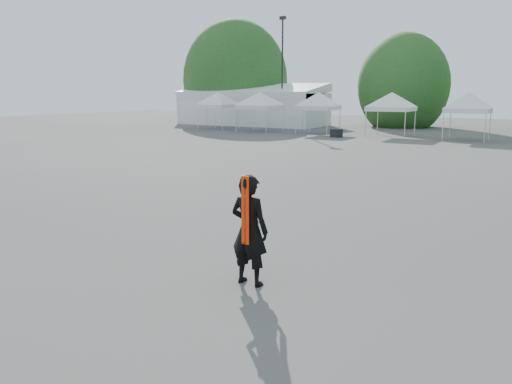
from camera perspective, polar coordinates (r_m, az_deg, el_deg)
The scene contains 12 objects.
ground at distance 11.12m, azimuth 2.49°, elevation -6.28°, with size 120.00×120.00×0.00m, color #474442.
marquee at distance 51.94m, azimuth -0.46°, elevation 9.86°, with size 15.00×6.25×4.23m.
light_pole_west at distance 49.12m, azimuth 3.02°, elevation 14.19°, with size 0.60×0.25×10.30m.
tree_far_w at distance 56.60m, azimuth -2.38°, elevation 12.58°, with size 4.80×4.80×7.30m.
tree_mid_w at distance 51.02m, azimuth 16.47°, elevation 11.58°, with size 4.16×4.16×6.33m.
tent_a at distance 46.31m, azimuth -4.35°, elevation 10.99°, with size 4.11×4.11×3.88m.
tent_b at distance 43.21m, azimuth 0.44°, elevation 10.99°, with size 4.47×4.47×3.88m.
tent_c at distance 41.21m, azimuth 7.19°, elevation 10.88°, with size 4.09×4.09×3.88m.
tent_d at distance 39.57m, azimuth 15.28°, elevation 10.56°, with size 4.44×4.44×3.88m.
tent_e at distance 38.08m, azimuth 23.19°, elevation 10.03°, with size 4.07×4.07×3.88m.
man at distance 8.76m, azimuth -0.77°, elevation -4.37°, with size 0.73×0.49×1.99m.
crate_west at distance 38.21m, azimuth 9.17°, elevation 6.65°, with size 0.77×0.60×0.60m, color black.
Camera 1 is at (5.03, -9.33, 3.38)m, focal length 35.00 mm.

